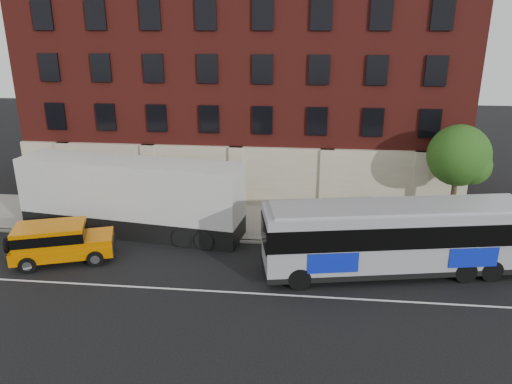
# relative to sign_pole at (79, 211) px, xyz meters

# --- Properties ---
(ground) EXTENTS (120.00, 120.00, 0.00)m
(ground) POSITION_rel_sign_pole_xyz_m (8.50, -6.15, -1.45)
(ground) COLOR black
(ground) RESTS_ON ground
(sidewalk) EXTENTS (60.00, 6.00, 0.15)m
(sidewalk) POSITION_rel_sign_pole_xyz_m (8.50, 2.85, -1.38)
(sidewalk) COLOR gray
(sidewalk) RESTS_ON ground
(kerb) EXTENTS (60.00, 0.25, 0.15)m
(kerb) POSITION_rel_sign_pole_xyz_m (8.50, -0.15, -1.38)
(kerb) COLOR gray
(kerb) RESTS_ON ground
(lane_line) EXTENTS (60.00, 0.12, 0.01)m
(lane_line) POSITION_rel_sign_pole_xyz_m (8.50, -5.65, -1.45)
(lane_line) COLOR silver
(lane_line) RESTS_ON ground
(building) EXTENTS (30.00, 12.10, 15.00)m
(building) POSITION_rel_sign_pole_xyz_m (8.49, 10.77, 6.13)
(building) COLOR maroon
(building) RESTS_ON sidewalk
(sign_pole) EXTENTS (0.30, 0.20, 2.50)m
(sign_pole) POSITION_rel_sign_pole_xyz_m (0.00, 0.00, 0.00)
(sign_pole) COLOR gray
(sign_pole) RESTS_ON ground
(street_tree) EXTENTS (3.60, 3.60, 6.20)m
(street_tree) POSITION_rel_sign_pole_xyz_m (22.04, 3.34, 2.96)
(street_tree) COLOR #3A2C1D
(street_tree) RESTS_ON sidewalk
(city_bus) EXTENTS (13.43, 5.22, 3.60)m
(city_bus) POSITION_rel_sign_pole_xyz_m (17.69, -2.86, 0.54)
(city_bus) COLOR #9C9FA4
(city_bus) RESTS_ON ground
(yellow_suv) EXTENTS (5.45, 3.59, 2.03)m
(yellow_suv) POSITION_rel_sign_pole_xyz_m (0.45, -3.44, -0.29)
(yellow_suv) COLOR #CE6A00
(yellow_suv) RESTS_ON ground
(shipping_container) EXTENTS (13.47, 4.51, 4.41)m
(shipping_container) POSITION_rel_sign_pole_xyz_m (2.99, 0.65, 0.73)
(shipping_container) COLOR black
(shipping_container) RESTS_ON ground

